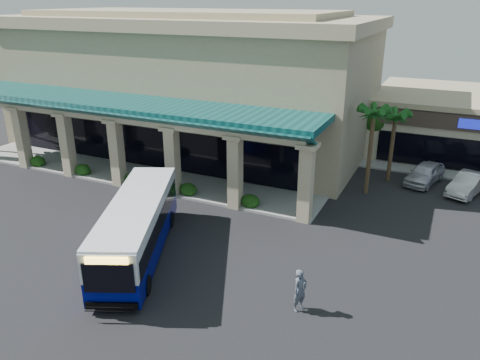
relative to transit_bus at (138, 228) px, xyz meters
The scene contains 10 objects.
ground 2.57m from the transit_bus, 76.14° to the left, with size 110.00×110.00×0.00m, color black.
main_building 19.98m from the transit_bus, 112.56° to the left, with size 30.80×14.80×11.35m, color tan, non-canonical shape.
arcade 11.67m from the transit_bus, 130.29° to the left, with size 30.00×6.20×5.70m, color #093A3A, non-canonical shape.
palm_0 15.95m from the transit_bus, 55.38° to the left, with size 2.40×2.40×6.60m, color #134916, non-canonical shape.
palm_1 18.96m from the transit_bus, 58.05° to the left, with size 2.40×2.40×5.80m, color #134916, non-canonical shape.
broadleaf_tree 22.53m from the transit_bus, 69.18° to the left, with size 2.60×2.60×4.81m, color #153D0D, non-canonical shape.
transit_bus is the anchor object (origin of this frame).
pedestrian 8.97m from the transit_bus, ahead, with size 0.70×0.46×1.91m, color #4B525F.
car_silver 20.73m from the transit_bus, 53.26° to the left, with size 1.71×4.25×1.45m, color silver.
car_white 21.93m from the transit_bus, 46.14° to the left, with size 1.48×4.25×1.40m, color silver.
Camera 1 is at (13.05, -18.96, 12.33)m, focal length 35.00 mm.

